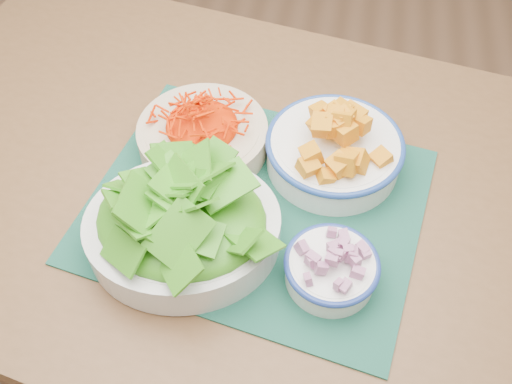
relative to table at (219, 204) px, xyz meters
The scene contains 7 objects.
ground 0.72m from the table, 67.42° to the left, with size 4.00×4.00×0.00m, color #966A48.
table is the anchor object (origin of this frame).
placemat 0.14m from the table, 37.37° to the right, with size 0.51×0.42×0.00m, color #0D352A.
carrot_bowl 0.15m from the table, 124.35° to the left, with size 0.27×0.27×0.08m.
squash_bowl 0.25m from the table, 13.20° to the left, with size 0.24×0.24×0.11m.
lettuce_bowl 0.22m from the table, 95.37° to the right, with size 0.34×0.30×0.12m.
onion_bowl 0.30m from the table, 40.34° to the right, with size 0.14×0.14×0.07m.
Camera 1 is at (0.05, -0.88, 1.48)m, focal length 40.00 mm.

